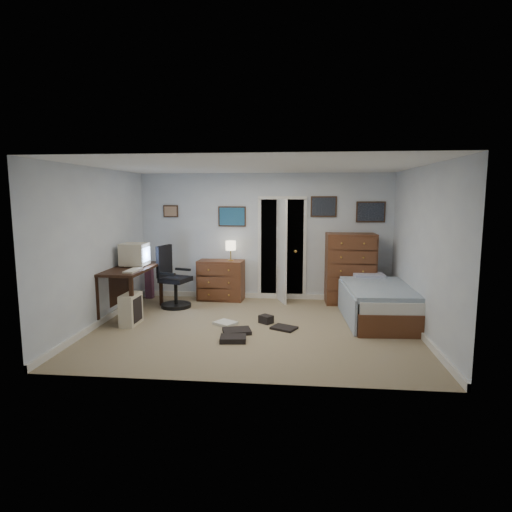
{
  "coord_description": "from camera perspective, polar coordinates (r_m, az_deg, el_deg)",
  "views": [
    {
      "loc": [
        0.67,
        -6.46,
        2.06
      ],
      "look_at": [
        -0.0,
        0.3,
        1.1
      ],
      "focal_mm": 30.0,
      "sensor_mm": 36.0,
      "label": 1
    }
  ],
  "objects": [
    {
      "name": "bed",
      "position": [
        7.46,
        15.77,
        -5.87
      ],
      "size": [
        1.15,
        2.02,
        0.65
      ],
      "rotation": [
        0.0,
        0.0,
        0.05
      ],
      "color": "brown",
      "rests_on": "floor"
    },
    {
      "name": "computer_desk",
      "position": [
        7.74,
        -17.01,
        -2.86
      ],
      "size": [
        0.7,
        1.46,
        0.84
      ],
      "rotation": [
        0.0,
        0.0,
        -0.02
      ],
      "color": "black",
      "rests_on": "floor"
    },
    {
      "name": "floor_clutter",
      "position": [
        6.63,
        -1.39,
        -9.75
      ],
      "size": [
        1.39,
        1.21,
        0.13
      ],
      "rotation": [
        0.0,
        0.0,
        0.02
      ],
      "color": "silver",
      "rests_on": "floor"
    },
    {
      "name": "floor",
      "position": [
        6.82,
        -0.22,
        -9.64
      ],
      "size": [
        5.0,
        4.0,
        0.02
      ],
      "primitive_type": "cube",
      "color": "gray",
      "rests_on": "ground"
    },
    {
      "name": "keyboard",
      "position": [
        7.28,
        -16.1,
        -1.85
      ],
      "size": [
        0.18,
        0.45,
        0.03
      ],
      "primitive_type": "cube",
      "rotation": [
        0.0,
        0.0,
        -0.02
      ],
      "color": "beige",
      "rests_on": "computer_desk"
    },
    {
      "name": "crt_monitor",
      "position": [
        7.76,
        -15.88,
        0.21
      ],
      "size": [
        0.44,
        0.41,
        0.4
      ],
      "rotation": [
        0.0,
        0.0,
        -0.02
      ],
      "color": "beige",
      "rests_on": "computer_desk"
    },
    {
      "name": "doorway",
      "position": [
        8.8,
        3.55,
        1.13
      ],
      "size": [
        0.96,
        1.12,
        2.05
      ],
      "color": "black",
      "rests_on": "floor"
    },
    {
      "name": "low_dresser",
      "position": [
        8.54,
        -4.69,
        -3.22
      ],
      "size": [
        0.92,
        0.51,
        0.79
      ],
      "primitive_type": "cube",
      "rotation": [
        0.0,
        0.0,
        -0.07
      ],
      "color": "brown",
      "rests_on": "floor"
    },
    {
      "name": "office_chair",
      "position": [
        8.1,
        -11.06,
        -3.61
      ],
      "size": [
        0.7,
        0.7,
        1.15
      ],
      "rotation": [
        0.0,
        0.0,
        -0.3
      ],
      "color": "black",
      "rests_on": "floor"
    },
    {
      "name": "table_lamp",
      "position": [
        8.4,
        -3.4,
        1.31
      ],
      "size": [
        0.21,
        0.21,
        0.39
      ],
      "rotation": [
        0.0,
        0.0,
        -0.07
      ],
      "color": "gold",
      "rests_on": "low_dresser"
    },
    {
      "name": "pc_tower",
      "position": [
        7.21,
        -16.34,
        -6.82
      ],
      "size": [
        0.24,
        0.47,
        0.5
      ],
      "rotation": [
        0.0,
        0.0,
        -0.02
      ],
      "color": "beige",
      "rests_on": "floor"
    },
    {
      "name": "wall_posters",
      "position": [
        8.44,
        5.03,
        5.89
      ],
      "size": [
        4.38,
        0.04,
        0.6
      ],
      "color": "#331E11",
      "rests_on": "floor"
    },
    {
      "name": "media_stack",
      "position": [
        8.92,
        -14.03,
        -3.23
      ],
      "size": [
        0.15,
        0.15,
        0.71
      ],
      "primitive_type": "cube",
      "rotation": [
        0.0,
        0.0,
        -0.04
      ],
      "color": "maroon",
      "rests_on": "floor"
    },
    {
      "name": "tall_dresser",
      "position": [
        8.38,
        12.44,
        -1.65
      ],
      "size": [
        0.94,
        0.58,
        1.35
      ],
      "primitive_type": "cube",
      "rotation": [
        0.0,
        0.0,
        0.04
      ],
      "color": "brown",
      "rests_on": "floor"
    },
    {
      "name": "headboard_bookcase",
      "position": [
        8.54,
        12.2,
        -3.21
      ],
      "size": [
        0.89,
        0.26,
        0.79
      ],
      "rotation": [
        0.0,
        0.0,
        0.04
      ],
      "color": "brown",
      "rests_on": "floor"
    }
  ]
}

